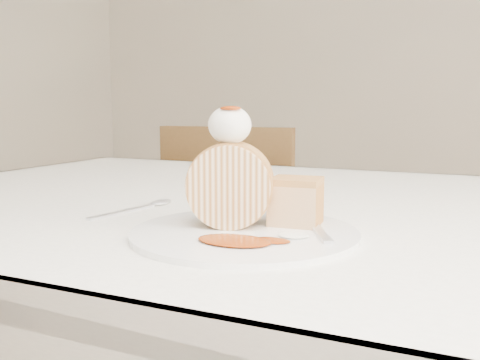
% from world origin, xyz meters
% --- Properties ---
extents(table, '(1.40, 0.90, 0.75)m').
position_xyz_m(table, '(0.00, 0.20, 0.66)').
color(table, white).
rests_on(table, ground).
extents(chair_far, '(0.42, 0.42, 0.84)m').
position_xyz_m(chair_far, '(-0.40, 0.89, 0.48)').
color(chair_far, brown).
rests_on(chair_far, ground).
extents(plate, '(0.28, 0.28, 0.01)m').
position_xyz_m(plate, '(0.03, -0.03, 0.75)').
color(plate, white).
rests_on(plate, table).
extents(roulade_slice, '(0.11, 0.08, 0.09)m').
position_xyz_m(roulade_slice, '(0.01, -0.01, 0.80)').
color(roulade_slice, beige).
rests_on(roulade_slice, plate).
extents(cake_chunk, '(0.06, 0.06, 0.05)m').
position_xyz_m(cake_chunk, '(0.07, 0.03, 0.78)').
color(cake_chunk, '#B27343').
rests_on(cake_chunk, plate).
extents(whipped_cream, '(0.05, 0.05, 0.04)m').
position_xyz_m(whipped_cream, '(0.00, -0.01, 0.87)').
color(whipped_cream, white).
rests_on(whipped_cream, roulade_slice).
extents(caramel_drizzle, '(0.02, 0.02, 0.01)m').
position_xyz_m(caramel_drizzle, '(0.01, -0.02, 0.90)').
color(caramel_drizzle, '#822905').
rests_on(caramel_drizzle, whipped_cream).
extents(caramel_pool, '(0.08, 0.06, 0.00)m').
position_xyz_m(caramel_pool, '(0.04, -0.08, 0.76)').
color(caramel_pool, '#822905').
rests_on(caramel_pool, plate).
extents(fork, '(0.09, 0.14, 0.00)m').
position_xyz_m(fork, '(0.11, 0.00, 0.76)').
color(fork, silver).
rests_on(fork, plate).
extents(spoon, '(0.04, 0.15, 0.00)m').
position_xyz_m(spoon, '(-0.17, 0.02, 0.75)').
color(spoon, silver).
rests_on(spoon, table).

